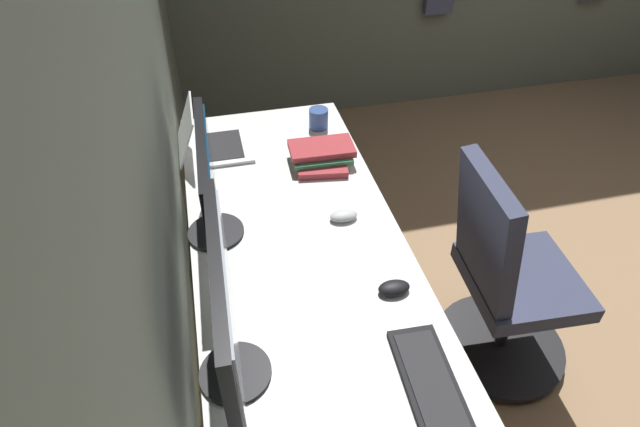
# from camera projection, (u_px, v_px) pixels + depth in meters

# --- Properties ---
(wall_back) EXTENTS (4.99, 0.10, 2.60)m
(wall_back) POSITION_uv_depth(u_px,v_px,m) (131.00, 126.00, 1.38)
(wall_back) COLOR slate
(wall_back) RESTS_ON ground
(desk) EXTENTS (2.13, 0.75, 0.73)m
(desk) POSITION_uv_depth(u_px,v_px,m) (306.00, 278.00, 1.83)
(desk) COLOR white
(desk) RESTS_ON ground
(drawer_pedestal) EXTENTS (0.40, 0.51, 0.69)m
(drawer_pedestal) POSITION_uv_depth(u_px,v_px,m) (286.00, 279.00, 2.26)
(drawer_pedestal) COLOR white
(drawer_pedestal) RESTS_ON ground
(monitor_primary) EXTENTS (0.56, 0.20, 0.40)m
(monitor_primary) POSITION_uv_depth(u_px,v_px,m) (208.00, 182.00, 1.76)
(monitor_primary) COLOR black
(monitor_primary) RESTS_ON desk
(monitor_secondary) EXTENTS (0.58, 0.20, 0.46)m
(monitor_secondary) POSITION_uv_depth(u_px,v_px,m) (226.00, 312.00, 1.30)
(monitor_secondary) COLOR black
(monitor_secondary) RESTS_ON desk
(laptop_leftmost) EXTENTS (0.29, 0.31, 0.22)m
(laptop_leftmost) POSITION_uv_depth(u_px,v_px,m) (210.00, 140.00, 2.29)
(laptop_leftmost) COLOR white
(laptop_leftmost) RESTS_ON desk
(keyboard_main) EXTENTS (0.43, 0.16, 0.02)m
(keyboard_main) POSITION_uv_depth(u_px,v_px,m) (434.00, 392.00, 1.42)
(keyboard_main) COLOR black
(keyboard_main) RESTS_ON desk
(mouse_main) EXTENTS (0.06, 0.10, 0.03)m
(mouse_main) POSITION_uv_depth(u_px,v_px,m) (394.00, 288.00, 1.69)
(mouse_main) COLOR black
(mouse_main) RESTS_ON desk
(mouse_spare) EXTENTS (0.06, 0.10, 0.03)m
(mouse_spare) POSITION_uv_depth(u_px,v_px,m) (344.00, 215.00, 1.96)
(mouse_spare) COLOR silver
(mouse_spare) RESTS_ON desk
(book_stack_near) EXTENTS (0.25, 0.27, 0.08)m
(book_stack_near) POSITION_uv_depth(u_px,v_px,m) (321.00, 155.00, 2.22)
(book_stack_near) COLOR #B2383D
(book_stack_near) RESTS_ON desk
(coffee_mug) EXTENTS (0.13, 0.09, 0.09)m
(coffee_mug) POSITION_uv_depth(u_px,v_px,m) (318.00, 118.00, 2.44)
(coffee_mug) COLOR #335193
(coffee_mug) RESTS_ON desk
(office_chair) EXTENTS (0.56, 0.57, 0.97)m
(office_chair) POSITION_uv_depth(u_px,v_px,m) (504.00, 283.00, 2.09)
(office_chair) COLOR #383D56
(office_chair) RESTS_ON ground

